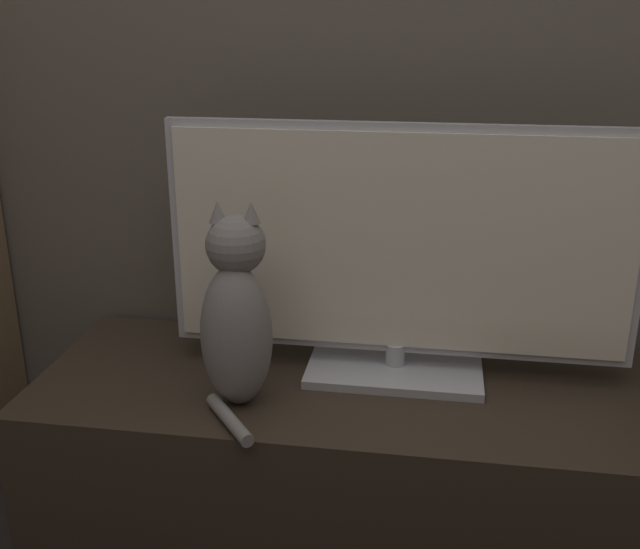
{
  "coord_description": "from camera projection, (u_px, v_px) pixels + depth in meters",
  "views": [
    {
      "loc": [
        0.17,
        -0.61,
        1.25
      ],
      "look_at": [
        -0.06,
        0.87,
        0.72
      ],
      "focal_mm": 42.0,
      "sensor_mm": 36.0,
      "label": 1
    }
  ],
  "objects": [
    {
      "name": "cat",
      "position": [
        237.0,
        317.0,
        1.55
      ],
      "size": [
        0.16,
        0.27,
        0.44
      ],
      "rotation": [
        0.0,
        0.0,
        0.06
      ],
      "color": "gray",
      "rests_on": "tv_stand"
    },
    {
      "name": "tv_stand",
      "position": [
        348.0,
        467.0,
        1.77
      ],
      "size": [
        1.42,
        0.56,
        0.45
      ],
      "color": "#33281E",
      "rests_on": "ground_plane"
    },
    {
      "name": "tv",
      "position": [
        399.0,
        255.0,
        1.65
      ],
      "size": [
        1.04,
        0.24,
        0.58
      ],
      "color": "#B7B7BC",
      "rests_on": "tv_stand"
    }
  ]
}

